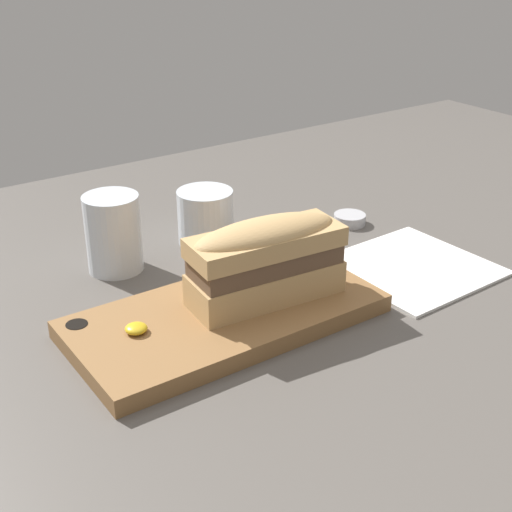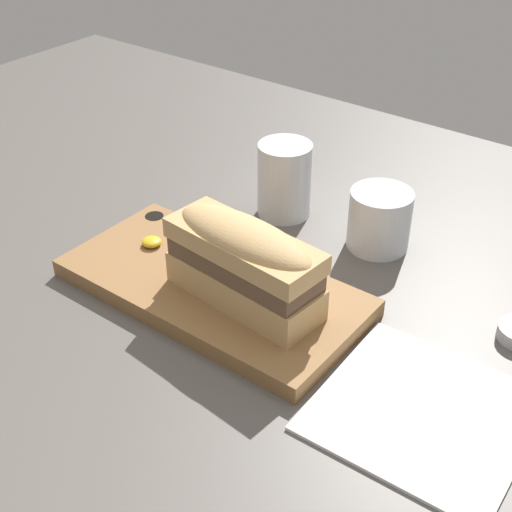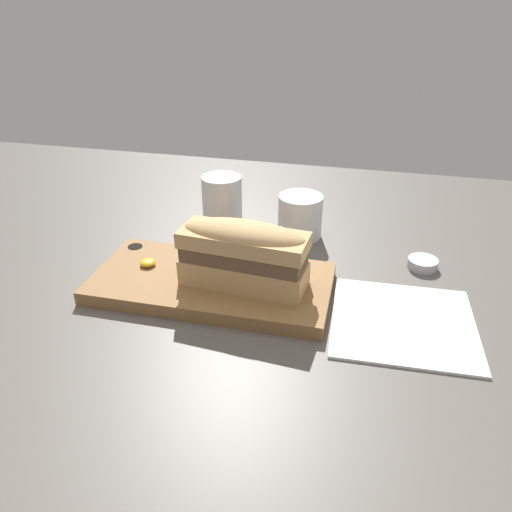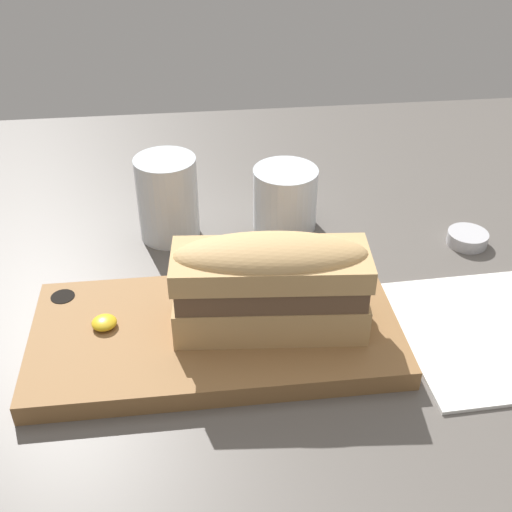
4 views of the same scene
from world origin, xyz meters
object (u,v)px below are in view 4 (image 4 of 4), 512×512
Objects in this scene: sandwich at (270,281)px; serving_board at (215,333)px; wine_glass at (285,201)px; napkin at (497,332)px; water_glass at (168,203)px; condiment_dish at (467,238)px.

serving_board is at bearing 172.99° from sandwich.
napkin is (18.65, -23.90, -3.38)cm from wine_glass.
water_glass is at bearing 145.23° from napkin.
napkin is 17.10cm from condiment_dish.
condiment_dish is (27.05, 15.13, -6.86)cm from sandwich.
serving_board is 7.36× the size of condiment_dish.
condiment_dish is at bearing 23.97° from serving_board.
sandwich reaches higher than serving_board.
serving_board is 3.44× the size of water_glass.
condiment_dish is (22.07, -7.16, -2.76)cm from wine_glass.
condiment_dish is (32.52, 14.46, -0.28)cm from serving_board.
condiment_dish is at bearing 29.23° from sandwich.
wine_glass is at bearing 127.97° from napkin.
wine_glass is (10.45, 21.61, 2.48)cm from serving_board.
condiment_dish is (3.42, 16.74, 0.61)cm from napkin.
sandwich is 23.98cm from water_glass.
serving_board is 1.80× the size of napkin.
serving_board reaches higher than condiment_dish.
serving_board is 29.21cm from napkin.
water_glass is 41.01cm from napkin.
sandwich reaches higher than napkin.
wine_glass reaches higher than condiment_dish.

